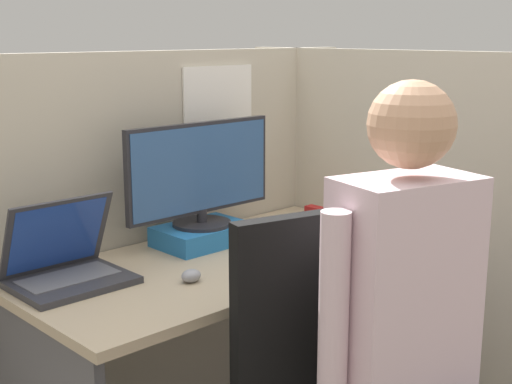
{
  "coord_description": "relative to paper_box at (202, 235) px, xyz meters",
  "views": [
    {
      "loc": [
        -1.46,
        -1.35,
        1.45
      ],
      "look_at": [
        -0.02,
        0.17,
        0.98
      ],
      "focal_mm": 50.0,
      "sensor_mm": 36.0,
      "label": 1
    }
  ],
  "objects": [
    {
      "name": "monitor",
      "position": [
        -0.0,
        0.0,
        0.22
      ],
      "size": [
        0.6,
        0.2,
        0.36
      ],
      "color": "#232328",
      "rests_on": "paper_box"
    },
    {
      "name": "cubicle_panel_right",
      "position": [
        0.66,
        -0.24,
        -0.07
      ],
      "size": [
        0.04,
        1.3,
        1.39
      ],
      "color": "#B7AD99",
      "rests_on": "ground"
    },
    {
      "name": "laptop",
      "position": [
        -0.54,
        -0.04,
        0.02
      ],
      "size": [
        0.33,
        0.26,
        0.25
      ],
      "color": "#2D2D33",
      "rests_on": "desk"
    },
    {
      "name": "stapler",
      "position": [
        0.53,
        -0.09,
        -0.01
      ],
      "size": [
        0.04,
        0.17,
        0.05
      ],
      "color": "#A31919",
      "rests_on": "desk"
    },
    {
      "name": "carrot_toy",
      "position": [
        0.09,
        -0.33,
        -0.01
      ],
      "size": [
        0.05,
        0.13,
        0.05
      ],
      "color": "orange",
      "rests_on": "desk"
    },
    {
      "name": "mouse",
      "position": [
        -0.27,
        -0.28,
        -0.02
      ],
      "size": [
        0.06,
        0.05,
        0.04
      ],
      "color": "gray",
      "rests_on": "desk"
    },
    {
      "name": "cubicle_panel_back",
      "position": [
        -0.04,
        0.19,
        -0.07
      ],
      "size": [
        1.86,
        0.05,
        1.39
      ],
      "color": "#B7AD99",
      "rests_on": "ground"
    },
    {
      "name": "desk",
      "position": [
        -0.04,
        -0.17,
        -0.22
      ],
      "size": [
        1.36,
        0.66,
        0.73
      ],
      "color": "tan",
      "rests_on": "ground"
    },
    {
      "name": "person",
      "position": [
        -0.11,
        -0.96,
        0.01
      ],
      "size": [
        0.47,
        0.45,
        1.35
      ],
      "color": "#282D4C",
      "rests_on": "ground"
    },
    {
      "name": "paper_box",
      "position": [
        0.0,
        0.0,
        0.0
      ],
      "size": [
        0.31,
        0.21,
        0.07
      ],
      "color": "#236BAD",
      "rests_on": "desk"
    }
  ]
}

